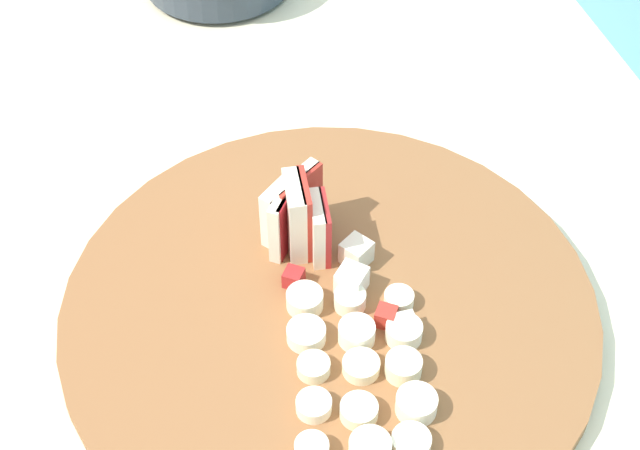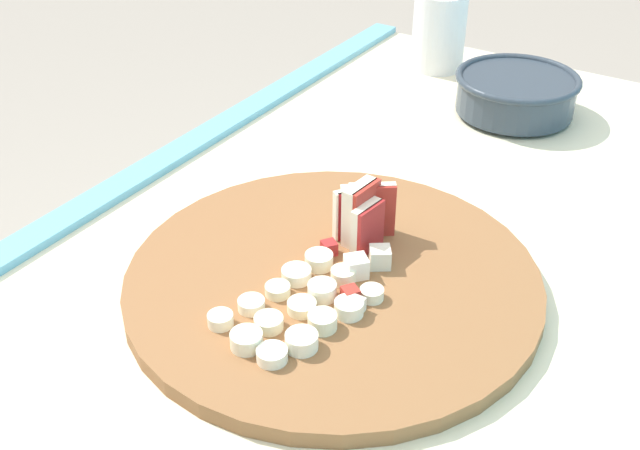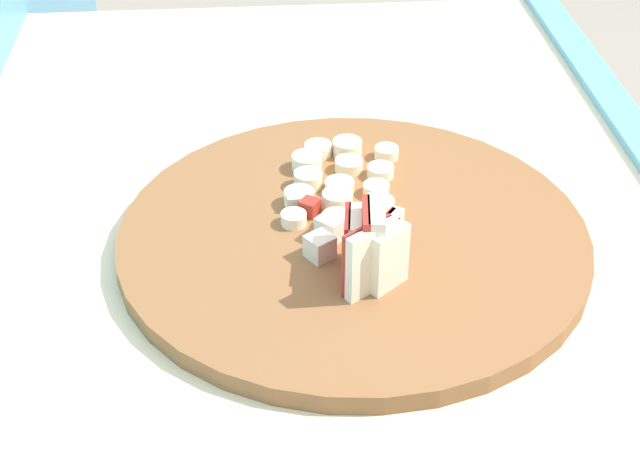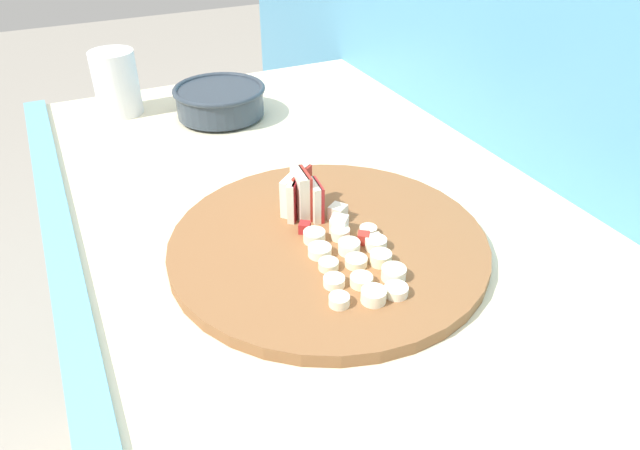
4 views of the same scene
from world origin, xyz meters
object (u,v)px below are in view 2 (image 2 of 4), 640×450
cutting_board (333,281)px  apple_wedge_fan (362,214)px  banana_slice_rows (300,306)px  apple_dice_pile (361,269)px  ceramic_bowl (516,92)px  small_jar (439,31)px

cutting_board → apple_wedge_fan: (-0.07, -0.01, 0.04)m
apple_wedge_fan → banana_slice_rows: apple_wedge_fan is taller
apple_dice_pile → banana_slice_rows: (0.08, -0.02, -0.00)m
cutting_board → apple_dice_pile: apple_dice_pile is taller
banana_slice_rows → ceramic_bowl: 0.55m
small_jar → apple_wedge_fan: bearing=16.9°
cutting_board → ceramic_bowl: 0.48m
cutting_board → apple_wedge_fan: size_ratio=6.08×
cutting_board → ceramic_bowl: (-0.48, 0.01, 0.03)m
banana_slice_rows → apple_dice_pile: bearing=165.6°
cutting_board → apple_dice_pile: size_ratio=4.27×
banana_slice_rows → ceramic_bowl: size_ratio=0.94×
banana_slice_rows → cutting_board: bearing=-175.5°
cutting_board → apple_wedge_fan: bearing=-173.7°
banana_slice_rows → ceramic_bowl: (-0.55, 0.00, 0.01)m
apple_dice_pile → small_jar: bearing=-161.7°
apple_wedge_fan → small_jar: size_ratio=0.56×
apple_wedge_fan → ceramic_bowl: bearing=178.1°
ceramic_bowl → small_jar: size_ratio=1.44×
apple_wedge_fan → banana_slice_rows: 0.14m
apple_dice_pile → ceramic_bowl: ceramic_bowl is taller
small_jar → ceramic_bowl: bearing=58.7°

